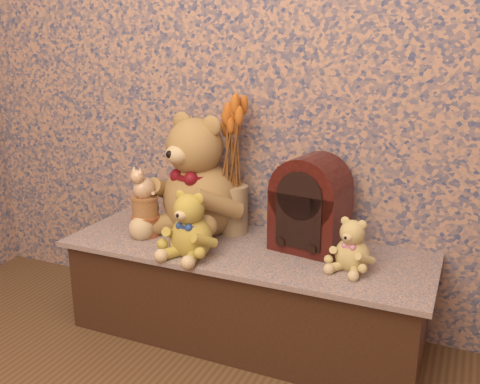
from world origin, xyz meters
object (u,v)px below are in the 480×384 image
(biscuit_tin_lower, at_px, (146,226))
(teddy_medium, at_px, (191,221))
(ceramic_vase, at_px, (233,209))
(teddy_small, at_px, (353,242))
(cat_figurine, at_px, (144,181))
(cathedral_radio, at_px, (311,203))
(teddy_large, at_px, (200,169))

(biscuit_tin_lower, bearing_deg, teddy_medium, -21.01)
(teddy_medium, bearing_deg, biscuit_tin_lower, 165.66)
(teddy_medium, bearing_deg, ceramic_vase, 88.28)
(teddy_small, xyz_separation_m, ceramic_vase, (-0.54, 0.17, -0.00))
(cat_figurine, bearing_deg, cathedral_radio, 22.22)
(teddy_large, height_order, cathedral_radio, teddy_large)
(cathedral_radio, relative_size, biscuit_tin_lower, 3.27)
(teddy_medium, bearing_deg, cat_figurine, 165.66)
(teddy_small, xyz_separation_m, cat_figurine, (-0.86, -0.01, 0.13))
(teddy_large, distance_m, cathedral_radio, 0.49)
(biscuit_tin_lower, relative_size, cat_figurine, 0.84)
(teddy_small, distance_m, ceramic_vase, 0.57)
(teddy_large, xyz_separation_m, teddy_small, (0.68, -0.13, -0.17))
(teddy_medium, bearing_deg, cathedral_radio, 38.53)
(ceramic_vase, distance_m, cat_figurine, 0.39)
(cat_figurine, bearing_deg, biscuit_tin_lower, 0.00)
(teddy_large, distance_m, teddy_small, 0.71)
(cathedral_radio, bearing_deg, teddy_large, -172.00)
(teddy_small, relative_size, cathedral_radio, 0.55)
(cathedral_radio, bearing_deg, ceramic_vase, -178.63)
(teddy_small, bearing_deg, biscuit_tin_lower, -165.88)
(biscuit_tin_lower, xyz_separation_m, cat_figurine, (0.00, 0.00, 0.19))
(cathedral_radio, bearing_deg, teddy_small, -23.91)
(cathedral_radio, distance_m, ceramic_vase, 0.36)
(teddy_small, relative_size, biscuit_tin_lower, 1.80)
(teddy_medium, relative_size, biscuit_tin_lower, 2.36)
(teddy_small, bearing_deg, cat_figurine, -165.88)
(teddy_medium, xyz_separation_m, ceramic_vase, (0.04, 0.29, -0.03))
(biscuit_tin_lower, bearing_deg, cathedral_radio, 11.51)
(cat_figurine, bearing_deg, teddy_large, 48.61)
(teddy_small, bearing_deg, teddy_medium, -155.32)
(teddy_large, bearing_deg, biscuit_tin_lower, -125.07)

